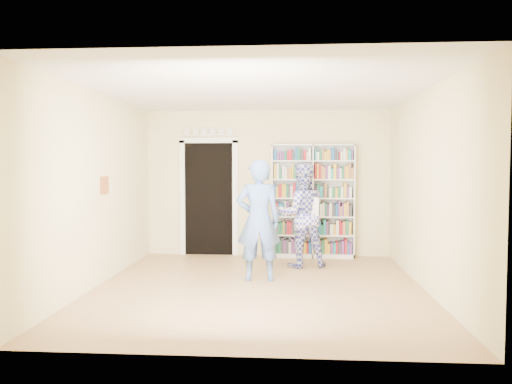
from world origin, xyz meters
TOP-DOWN VIEW (x-y plane):
  - floor at (0.00, 0.00)m, footprint 5.00×5.00m
  - ceiling at (0.00, 0.00)m, footprint 5.00×5.00m
  - wall_back at (0.00, 2.50)m, footprint 4.50×0.00m
  - wall_left at (-2.25, 0.00)m, footprint 0.00×5.00m
  - wall_right at (2.25, 0.00)m, footprint 0.00×5.00m
  - bookshelf at (0.84, 2.34)m, footprint 1.50×0.28m
  - doorway at (-1.10, 2.48)m, footprint 1.10×0.08m
  - wall_art at (-2.23, 0.20)m, footprint 0.03×0.25m
  - man_blue at (-0.03, 0.44)m, footprint 0.69×0.49m
  - man_plaid at (0.62, 1.47)m, footprint 0.95×0.81m
  - paper_sheet at (0.78, 1.29)m, footprint 0.21×0.03m

SIDE VIEW (x-z plane):
  - floor at x=0.00m, z-range 0.00..0.00m
  - man_plaid at x=0.62m, z-range 0.00..1.73m
  - man_blue at x=-0.03m, z-range 0.00..1.77m
  - paper_sheet at x=0.78m, z-range 0.87..1.17m
  - bookshelf at x=0.84m, z-range 0.01..2.07m
  - doorway at x=-1.10m, z-range -0.04..2.39m
  - wall_back at x=0.00m, z-range -0.90..3.60m
  - wall_left at x=-2.25m, z-range -1.15..3.85m
  - wall_right at x=2.25m, z-range -1.15..3.85m
  - wall_art at x=-2.23m, z-range 1.27..1.52m
  - ceiling at x=0.00m, z-range 2.70..2.70m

